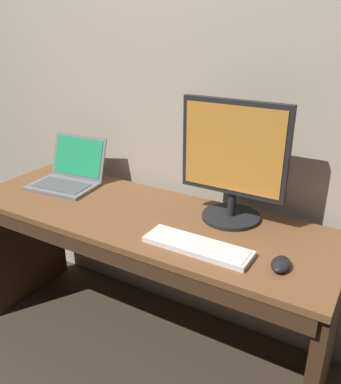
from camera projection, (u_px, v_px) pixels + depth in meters
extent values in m
plane|color=#382D23|center=(147.00, 340.00, 2.14)|extent=(14.00, 14.00, 0.00)
cube|color=#ADA38E|center=(184.00, 29.00, 1.83)|extent=(5.10, 0.04, 3.05)
cube|color=brown|center=(143.00, 217.00, 1.85)|extent=(1.75, 0.59, 0.03)
cube|color=#3D2716|center=(26.00, 240.00, 2.40)|extent=(0.05, 0.55, 0.72)
cube|color=#3D2716|center=(324.00, 349.00, 1.60)|extent=(0.05, 0.55, 0.72)
cube|color=#3D2716|center=(105.00, 254.00, 1.65)|extent=(1.68, 0.02, 0.07)
cube|color=slate|center=(63.00, 186.00, 2.13)|extent=(0.36, 0.26, 0.02)
cube|color=#505054|center=(61.00, 185.00, 2.12)|extent=(0.30, 0.18, 0.00)
cube|color=slate|center=(79.00, 157.00, 2.21)|extent=(0.34, 0.12, 0.22)
cube|color=#23935B|center=(78.00, 156.00, 2.21)|extent=(0.30, 0.10, 0.19)
cylinder|color=black|center=(231.00, 216.00, 1.80)|extent=(0.26, 0.26, 0.02)
cylinder|color=black|center=(232.00, 203.00, 1.78)|extent=(0.04, 0.04, 0.11)
cube|color=black|center=(234.00, 148.00, 1.66)|extent=(0.46, 0.03, 0.40)
cube|color=#C67F2D|center=(232.00, 149.00, 1.65)|extent=(0.43, 0.00, 0.36)
cube|color=white|center=(197.00, 246.00, 1.56)|extent=(0.43, 0.13, 0.02)
cube|color=silver|center=(197.00, 244.00, 1.56)|extent=(0.40, 0.11, 0.00)
ellipsoid|color=black|center=(281.00, 264.00, 1.44)|extent=(0.07, 0.11, 0.04)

